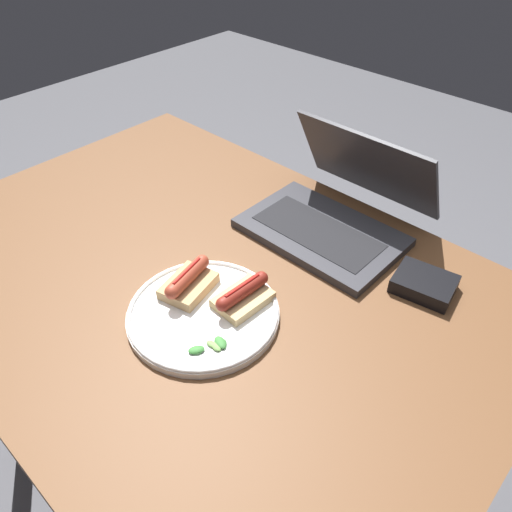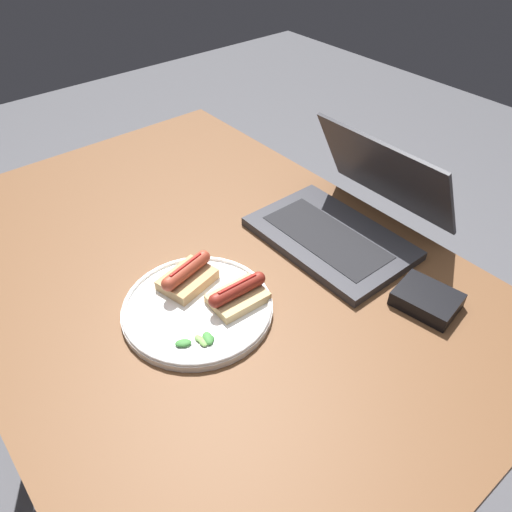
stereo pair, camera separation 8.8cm
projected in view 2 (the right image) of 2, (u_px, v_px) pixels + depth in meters
ground_plane at (219, 465)px, 1.45m from camera, size 6.00×6.00×0.00m
desk at (202, 299)px, 1.01m from camera, size 1.17×0.82×0.77m
laptop at (346, 219)px, 1.00m from camera, size 0.32×0.30×0.19m
plate at (197, 307)px, 0.85m from camera, size 0.26×0.26×0.02m
sausage_toast_left at (187, 276)px, 0.88m from camera, size 0.09×0.11×0.05m
sausage_toast_middle at (238, 294)px, 0.85m from camera, size 0.07×0.11×0.04m
salad_pile at (199, 340)px, 0.79m from camera, size 0.05×0.06×0.01m
external_drive at (427, 299)px, 0.86m from camera, size 0.12×0.10×0.03m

